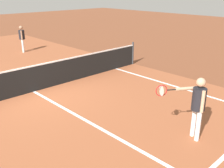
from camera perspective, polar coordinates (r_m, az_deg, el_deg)
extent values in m
plane|color=brown|center=(9.73, -16.67, -1.60)|extent=(60.00, 60.00, 0.00)
cube|color=#9E5433|center=(9.73, -16.67, -1.59)|extent=(10.62, 24.40, 0.00)
cube|color=white|center=(7.25, -4.70, -8.48)|extent=(0.10, 6.40, 0.01)
cylinder|color=#33383D|center=(12.64, 4.55, 6.69)|extent=(0.09, 0.09, 1.07)
cube|color=black|center=(9.58, -16.94, 0.93)|extent=(10.45, 0.02, 0.91)
cube|color=white|center=(9.44, -17.23, 3.68)|extent=(10.45, 0.03, 0.05)
cylinder|color=white|center=(6.62, 18.27, -8.73)|extent=(0.11, 0.11, 0.77)
cylinder|color=white|center=(6.78, 17.37, -7.88)|extent=(0.11, 0.11, 0.77)
cylinder|color=black|center=(6.43, 18.43, -3.15)|extent=(0.32, 0.32, 0.54)
sphere|color=tan|center=(6.28, 18.84, 0.34)|extent=(0.21, 0.21, 0.21)
cylinder|color=tan|center=(6.29, 19.19, -3.68)|extent=(0.08, 0.08, 0.52)
cylinder|color=tan|center=(6.36, 15.85, -0.97)|extent=(0.49, 0.34, 0.08)
cylinder|color=black|center=(6.20, 12.80, -1.24)|extent=(0.20, 0.14, 0.03)
torus|color=red|center=(6.11, 10.74, -1.42)|extent=(0.25, 0.17, 0.28)
cylinder|color=silver|center=(6.11, 10.74, -1.42)|extent=(0.14, 0.21, 0.25)
cylinder|color=white|center=(16.10, -18.85, 8.00)|extent=(0.11, 0.11, 0.73)
cylinder|color=white|center=(15.88, -18.85, 7.84)|extent=(0.11, 0.11, 0.73)
cylinder|color=black|center=(15.88, -19.10, 10.12)|extent=(0.32, 0.32, 0.52)
sphere|color=#A87A5B|center=(15.82, -19.27, 11.54)|extent=(0.20, 0.20, 0.20)
cylinder|color=#A87A5B|center=(16.05, -19.10, 10.24)|extent=(0.08, 0.08, 0.50)
cylinder|color=#A87A5B|center=(15.71, -19.11, 10.05)|extent=(0.08, 0.08, 0.50)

